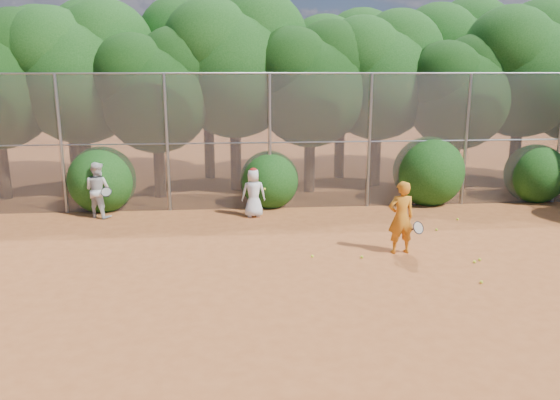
{
  "coord_description": "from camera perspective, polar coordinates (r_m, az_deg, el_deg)",
  "views": [
    {
      "loc": [
        -2.08,
        -10.03,
        4.16
      ],
      "look_at": [
        -1.0,
        2.5,
        1.1
      ],
      "focal_mm": 35.0,
      "sensor_mm": 36.0,
      "label": 1
    }
  ],
  "objects": [
    {
      "name": "ball_4",
      "position": [
        12.34,
        3.39,
        -5.88
      ],
      "size": [
        0.07,
        0.07,
        0.07
      ],
      "primitive_type": "sphere",
      "color": "#D1E429",
      "rests_on": "ground"
    },
    {
      "name": "ball_5",
      "position": [
        16.04,
        18.07,
        -1.92
      ],
      "size": [
        0.07,
        0.07,
        0.07
      ],
      "primitive_type": "sphere",
      "color": "#D1E429",
      "rests_on": "ground"
    },
    {
      "name": "tree_2",
      "position": [
        18.03,
        -12.74,
        11.52
      ],
      "size": [
        3.99,
        3.47,
        5.47
      ],
      "color": "black",
      "rests_on": "ground"
    },
    {
      "name": "player_yellow",
      "position": [
        12.7,
        12.54,
        -1.79
      ],
      "size": [
        0.84,
        0.56,
        1.69
      ],
      "rotation": [
        0.0,
        0.0,
        3.24
      ],
      "color": "orange",
      "rests_on": "ground"
    },
    {
      "name": "ball_2",
      "position": [
        11.6,
        20.29,
        -8.04
      ],
      "size": [
        0.07,
        0.07,
        0.07
      ],
      "primitive_type": "sphere",
      "color": "#D1E429",
      "rests_on": "ground"
    },
    {
      "name": "tree_12",
      "position": [
        22.96,
        17.72,
        13.93
      ],
      "size": [
        5.02,
        4.37,
        6.88
      ],
      "color": "black",
      "rests_on": "ground"
    },
    {
      "name": "fence_back",
      "position": [
        16.28,
        2.04,
        6.23
      ],
      "size": [
        20.05,
        0.09,
        4.03
      ],
      "color": "gray",
      "rests_on": "ground"
    },
    {
      "name": "tree_4",
      "position": [
        18.46,
        3.35,
        12.4
      ],
      "size": [
        4.19,
        3.64,
        5.73
      ],
      "color": "black",
      "rests_on": "ground"
    },
    {
      "name": "ball_6",
      "position": [
        12.4,
        8.55,
        -5.91
      ],
      "size": [
        0.07,
        0.07,
        0.07
      ],
      "primitive_type": "sphere",
      "color": "#D1E429",
      "rests_on": "ground"
    },
    {
      "name": "bush_3",
      "position": [
        19.2,
        25.12,
        2.75
      ],
      "size": [
        1.9,
        1.9,
        1.9
      ],
      "primitive_type": "sphere",
      "color": "#134010",
      "rests_on": "ground"
    },
    {
      "name": "bush_1",
      "position": [
        16.68,
        -1.12,
        2.4
      ],
      "size": [
        1.8,
        1.8,
        1.8
      ],
      "primitive_type": "sphere",
      "color": "#134010",
      "rests_on": "ground"
    },
    {
      "name": "tree_1",
      "position": [
        19.19,
        -20.13,
        12.88
      ],
      "size": [
        4.64,
        4.03,
        6.35
      ],
      "color": "black",
      "rests_on": "ground"
    },
    {
      "name": "bush_2",
      "position": [
        17.69,
        15.28,
        3.23
      ],
      "size": [
        2.2,
        2.2,
        2.2
      ],
      "primitive_type": "sphere",
      "color": "#134010",
      "rests_on": "ground"
    },
    {
      "name": "ground",
      "position": [
        11.05,
        6.36,
        -8.52
      ],
      "size": [
        80.0,
        80.0,
        0.0
      ],
      "primitive_type": "plane",
      "color": "#A75425",
      "rests_on": "ground"
    },
    {
      "name": "player_teen",
      "position": [
        15.5,
        -2.78,
        0.78
      ],
      "size": [
        0.7,
        0.48,
        1.42
      ],
      "rotation": [
        0.0,
        0.0,
        3.19
      ],
      "color": "white",
      "rests_on": "ground"
    },
    {
      "name": "bush_0",
      "position": [
        17.09,
        -18.12,
        2.33
      ],
      "size": [
        2.0,
        2.0,
        2.0
      ],
      "primitive_type": "sphere",
      "color": "#134010",
      "rests_on": "ground"
    },
    {
      "name": "ball_3",
      "position": [
        12.71,
        19.66,
        -6.09
      ],
      "size": [
        0.07,
        0.07,
        0.07
      ],
      "primitive_type": "sphere",
      "color": "#D1E429",
      "rests_on": "ground"
    },
    {
      "name": "tree_10",
      "position": [
        21.1,
        -7.5,
        14.83
      ],
      "size": [
        5.15,
        4.48,
        7.06
      ],
      "color": "black",
      "rests_on": "ground"
    },
    {
      "name": "player_white",
      "position": [
        16.25,
        -18.51,
        1.01
      ],
      "size": [
        0.97,
        0.89,
        1.59
      ],
      "rotation": [
        0.0,
        0.0,
        2.66
      ],
      "color": "silver",
      "rests_on": "ground"
    },
    {
      "name": "tree_3",
      "position": [
        18.87,
        -4.64,
        14.35
      ],
      "size": [
        4.89,
        4.26,
        6.7
      ],
      "color": "black",
      "rests_on": "ground"
    },
    {
      "name": "tree_11",
      "position": [
        21.08,
        6.58,
        13.6
      ],
      "size": [
        4.64,
        4.03,
        6.35
      ],
      "color": "black",
      "rests_on": "ground"
    },
    {
      "name": "ball_0",
      "position": [
        12.89,
        20.15,
        -5.86
      ],
      "size": [
        0.07,
        0.07,
        0.07
      ],
      "primitive_type": "sphere",
      "color": "#D1E429",
      "rests_on": "ground"
    },
    {
      "name": "tree_6",
      "position": [
        19.62,
        18.31,
        10.98
      ],
      "size": [
        3.86,
        3.36,
        5.29
      ],
      "color": "black",
      "rests_on": "ground"
    },
    {
      "name": "tree_9",
      "position": [
        21.68,
        -21.2,
        13.25
      ],
      "size": [
        4.83,
        4.2,
        6.62
      ],
      "color": "black",
      "rests_on": "ground"
    },
    {
      "name": "tree_5",
      "position": [
        19.75,
        10.43,
        13.13
      ],
      "size": [
        4.51,
        3.92,
        6.17
      ],
      "color": "black",
      "rests_on": "ground"
    },
    {
      "name": "ball_1",
      "position": [
        14.86,
        16.04,
        -3.0
      ],
      "size": [
        0.07,
        0.07,
        0.07
      ],
      "primitive_type": "sphere",
      "color": "#D1E429",
      "rests_on": "ground"
    },
    {
      "name": "tree_7",
      "position": [
        21.25,
        24.22,
        12.83
      ],
      "size": [
        4.77,
        4.14,
        6.53
      ],
      "color": "black",
      "rests_on": "ground"
    }
  ]
}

